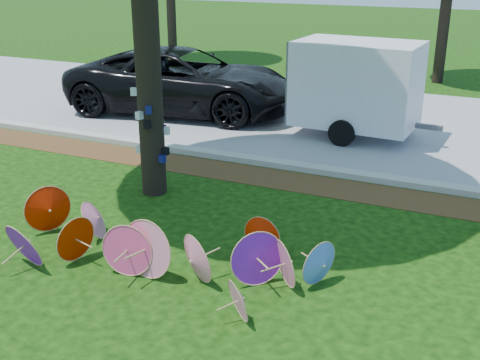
# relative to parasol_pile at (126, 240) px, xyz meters

# --- Properties ---
(ground) EXTENTS (90.00, 90.00, 0.00)m
(ground) POSITION_rel_parasol_pile_xyz_m (0.56, -0.51, -0.36)
(ground) COLOR black
(ground) RESTS_ON ground
(mulch_strip) EXTENTS (90.00, 1.00, 0.01)m
(mulch_strip) POSITION_rel_parasol_pile_xyz_m (0.56, 3.99, -0.36)
(mulch_strip) COLOR #472D16
(mulch_strip) RESTS_ON ground
(curb) EXTENTS (90.00, 0.30, 0.12)m
(curb) POSITION_rel_parasol_pile_xyz_m (0.56, 4.69, -0.30)
(curb) COLOR #B7B5AD
(curb) RESTS_ON ground
(street) EXTENTS (90.00, 8.00, 0.01)m
(street) POSITION_rel_parasol_pile_xyz_m (0.56, 8.84, -0.36)
(street) COLOR gray
(street) RESTS_ON ground
(parasol_pile) EXTENTS (6.26, 1.96, 0.86)m
(parasol_pile) POSITION_rel_parasol_pile_xyz_m (0.00, 0.00, 0.00)
(parasol_pile) COLOR pink
(parasol_pile) RESTS_ON ground
(black_van) EXTENTS (6.45, 3.63, 1.70)m
(black_van) POSITION_rel_parasol_pile_xyz_m (-3.49, 7.79, 0.49)
(black_van) COLOR black
(black_van) RESTS_ON ground
(cargo_trailer) EXTENTS (2.83, 1.89, 2.51)m
(cargo_trailer) POSITION_rel_parasol_pile_xyz_m (1.29, 7.44, 0.89)
(cargo_trailer) COLOR white
(cargo_trailer) RESTS_ON ground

